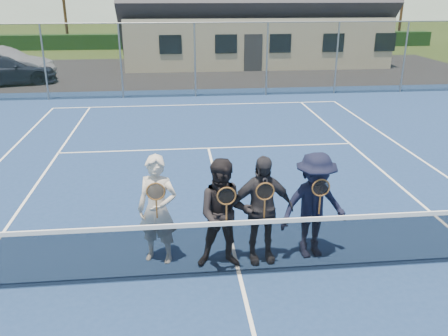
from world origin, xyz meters
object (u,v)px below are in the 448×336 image
at_px(car_b, 0,64).
at_px(player_c, 261,210).
at_px(car_c, 4,71).
at_px(tennis_net, 240,246).
at_px(player_a, 158,210).
at_px(player_d, 314,206).
at_px(player_b, 225,214).

bearing_deg(car_b, player_c, -141.96).
bearing_deg(car_c, tennis_net, -170.13).
height_order(car_c, player_a, player_a).
bearing_deg(player_d, player_c, -176.70).
bearing_deg(car_c, player_a, -172.72).
relative_size(car_b, player_c, 2.74).
bearing_deg(tennis_net, car_c, 117.20).
relative_size(player_a, player_c, 1.00).
height_order(player_a, player_b, same).
distance_m(tennis_net, player_a, 1.43).
height_order(car_b, player_b, player_b).
bearing_deg(player_b, player_d, 6.21).
bearing_deg(car_b, player_b, -143.59).
bearing_deg(tennis_net, player_c, 47.66).
bearing_deg(car_c, car_b, 6.26).
distance_m(player_a, player_d, 2.51).
relative_size(player_b, player_d, 1.00).
bearing_deg(player_c, car_c, 118.86).
height_order(player_a, player_c, same).
xyz_separation_m(car_b, player_b, (9.14, -18.01, 0.11)).
bearing_deg(car_b, car_c, -146.90).
distance_m(tennis_net, player_c, 0.70).
distance_m(player_c, player_d, 0.88).
height_order(car_c, tennis_net, car_c).
bearing_deg(player_d, car_c, 121.19).
bearing_deg(player_a, car_b, 114.55).
distance_m(tennis_net, player_b, 0.54).
xyz_separation_m(car_c, tennis_net, (8.84, -17.19, -0.14)).
bearing_deg(car_b, player_d, -139.76).
xyz_separation_m(car_b, player_d, (10.61, -17.85, 0.11)).
bearing_deg(car_b, player_a, -145.94).
xyz_separation_m(car_c, player_a, (7.60, -16.59, 0.25)).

